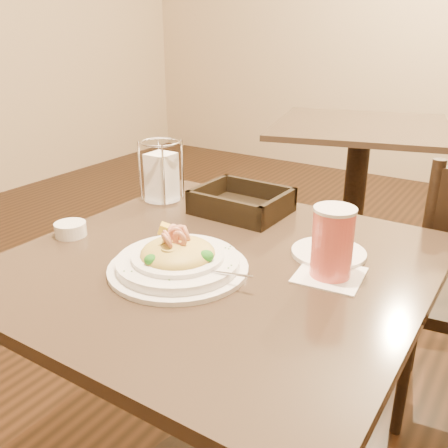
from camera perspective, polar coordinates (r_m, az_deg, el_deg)
The scene contains 8 objects.
main_table at distance 1.27m, azimuth -0.50°, elevation -13.88°, with size 0.90×0.90×0.76m.
background_table at distance 2.87m, azimuth 14.97°, elevation 6.25°, with size 1.10×1.10×0.76m.
pasta_bowl at distance 1.09m, azimuth -5.30°, elevation -4.00°, with size 0.34×0.31×0.10m.
drink_glass at distance 1.06m, azimuth 12.29°, elevation -2.14°, with size 0.15×0.15×0.15m.
bread_basket at distance 1.42m, azimuth 2.02°, elevation 2.23°, with size 0.25×0.21×0.07m.
napkin_caddy at distance 1.51m, azimuth -7.14°, elevation 5.55°, with size 0.12×0.12×0.18m.
side_plate at distance 1.19m, azimuth 11.87°, elevation -3.25°, with size 0.17×0.17×0.01m, color white.
butter_ramekin at distance 1.32m, azimuth -17.13°, elevation -0.58°, with size 0.08×0.08×0.03m, color white.
Camera 1 is at (0.57, -0.86, 1.26)m, focal length 40.00 mm.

